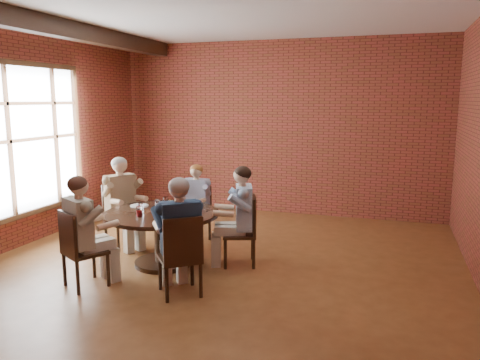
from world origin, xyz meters
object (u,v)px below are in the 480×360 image
(diner_c, at_px, (122,203))
(diner_e, at_px, (179,237))
(chair_e, at_px, (181,253))
(chair_b, at_px, (198,211))
(chair_d, at_px, (78,247))
(smartphone, at_px, (170,219))
(diner_d, at_px, (84,232))
(diner_a, at_px, (239,216))
(chair_c, at_px, (120,213))
(diner_b, at_px, (196,204))
(dining_table, at_px, (162,228))
(chair_a, at_px, (246,228))

(diner_c, distance_m, diner_e, 2.11)
(chair_e, bearing_deg, chair_b, -110.16)
(chair_d, relative_size, smartphone, 6.29)
(diner_e, bearing_deg, diner_d, -31.36)
(diner_a, relative_size, chair_c, 1.41)
(diner_a, bearing_deg, diner_d, -68.68)
(diner_b, xyz_separation_m, chair_c, (-1.06, -0.52, -0.10))
(dining_table, distance_m, chair_e, 1.14)
(dining_table, bearing_deg, chair_e, -51.68)
(chair_c, relative_size, diner_e, 0.70)
(chair_b, relative_size, diner_b, 0.71)
(chair_d, bearing_deg, diner_c, -47.66)
(dining_table, xyz_separation_m, diner_d, (-0.54, -0.97, 0.16))
(diner_a, bearing_deg, diner_b, -147.35)
(dining_table, relative_size, diner_b, 1.25)
(chair_e, xyz_separation_m, diner_e, (-0.06, 0.07, 0.17))
(diner_c, bearing_deg, chair_c, 90.00)
(diner_d, bearing_deg, diner_b, -75.86)
(diner_a, height_order, diner_c, diner_c)
(chair_d, xyz_separation_m, diner_e, (1.23, 0.22, 0.18))
(diner_c, height_order, diner_e, diner_c)
(chair_b, xyz_separation_m, diner_b, (-0.00, -0.07, 0.14))
(dining_table, relative_size, diner_c, 1.12)
(chair_b, relative_size, chair_d, 0.93)
(chair_c, bearing_deg, diner_a, -67.16)
(diner_d, bearing_deg, dining_table, -90.00)
(chair_d, bearing_deg, chair_a, -110.33)
(chair_b, bearing_deg, diner_b, -90.00)
(diner_b, bearing_deg, chair_e, -70.06)
(chair_b, height_order, chair_e, chair_e)
(chair_a, xyz_separation_m, chair_c, (-2.12, 0.22, 0.01))
(chair_d, height_order, smartphone, chair_d)
(chair_b, relative_size, diner_c, 0.64)
(diner_e, bearing_deg, dining_table, -90.00)
(chair_d, height_order, diner_e, diner_e)
(diner_a, bearing_deg, chair_c, -115.99)
(diner_d, relative_size, smartphone, 9.00)
(dining_table, distance_m, diner_c, 1.11)
(chair_a, xyz_separation_m, diner_b, (-1.06, 0.74, 0.11))
(dining_table, relative_size, chair_d, 1.63)
(dining_table, relative_size, diner_e, 1.12)
(diner_a, distance_m, chair_d, 2.11)
(diner_a, relative_size, diner_e, 0.99)
(chair_d, xyz_separation_m, smartphone, (0.88, 0.72, 0.24))
(diner_b, relative_size, chair_c, 1.28)
(diner_a, height_order, chair_d, diner_a)
(dining_table, xyz_separation_m, chair_c, (-1.04, 0.59, -0.01))
(chair_a, bearing_deg, smartphone, -67.41)
(diner_a, bearing_deg, diner_e, -35.79)
(diner_a, distance_m, smartphone, 0.98)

